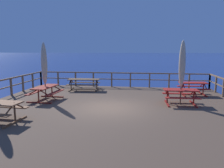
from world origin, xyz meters
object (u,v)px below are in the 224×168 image
(patio_umbrella_tall_front, at_px, (44,64))
(patio_umbrella_tall_back_left, at_px, (182,64))
(picnic_table_mid_centre, at_px, (45,90))
(picnic_table_front_right, at_px, (181,94))
(picnic_table_back_right, at_px, (193,86))
(picnic_table_mid_right, at_px, (84,82))

(patio_umbrella_tall_front, relative_size, patio_umbrella_tall_back_left, 0.98)
(patio_umbrella_tall_back_left, bearing_deg, picnic_table_mid_centre, 179.83)
(picnic_table_front_right, relative_size, picnic_table_back_right, 0.98)
(patio_umbrella_tall_front, distance_m, patio_umbrella_tall_back_left, 7.21)
(picnic_table_front_right, height_order, patio_umbrella_tall_back_left, patio_umbrella_tall_back_left)
(picnic_table_back_right, bearing_deg, picnic_table_mid_centre, -162.81)
(picnic_table_mid_centre, distance_m, picnic_table_front_right, 7.20)
(picnic_table_mid_centre, xyz_separation_m, patio_umbrella_tall_back_left, (7.19, -0.02, 1.48))
(picnic_table_mid_centre, relative_size, picnic_table_mid_right, 0.86)
(picnic_table_mid_centre, height_order, picnic_table_mid_right, same)
(patio_umbrella_tall_front, bearing_deg, picnic_table_mid_right, 67.77)
(picnic_table_mid_centre, bearing_deg, picnic_table_front_right, 0.16)
(patio_umbrella_tall_front, bearing_deg, picnic_table_back_right, 16.89)
(picnic_table_front_right, bearing_deg, picnic_table_mid_right, 151.30)
(picnic_table_mid_centre, height_order, picnic_table_back_right, same)
(patio_umbrella_tall_front, bearing_deg, picnic_table_front_right, -0.17)
(picnic_table_front_right, bearing_deg, picnic_table_mid_centre, -179.84)
(picnic_table_back_right, height_order, patio_umbrella_tall_back_left, patio_umbrella_tall_back_left)
(picnic_table_back_right, relative_size, picnic_table_mid_right, 0.77)
(picnic_table_front_right, relative_size, patio_umbrella_tall_front, 0.54)
(picnic_table_front_right, xyz_separation_m, picnic_table_mid_right, (-5.91, 3.23, 0.01))
(picnic_table_mid_right, bearing_deg, picnic_table_back_right, -5.35)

